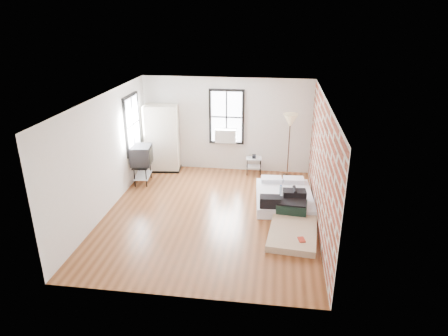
# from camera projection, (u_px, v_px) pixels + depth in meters

# --- Properties ---
(ground) EXTENTS (6.00, 6.00, 0.00)m
(ground) POSITION_uv_depth(u_px,v_px,m) (211.00, 214.00, 9.59)
(ground) COLOR brown
(ground) RESTS_ON ground
(room_shell) EXTENTS (5.02, 6.02, 2.80)m
(room_shell) POSITION_uv_depth(u_px,v_px,m) (222.00, 141.00, 9.26)
(room_shell) COLOR silver
(room_shell) RESTS_ON ground
(mattress_main) EXTENTS (1.52, 1.98, 0.61)m
(mattress_main) POSITION_uv_depth(u_px,v_px,m) (284.00, 197.00, 10.11)
(mattress_main) COLOR white
(mattress_main) RESTS_ON ground
(mattress_bare) EXTENTS (1.18, 1.99, 0.41)m
(mattress_bare) POSITION_uv_depth(u_px,v_px,m) (293.00, 223.00, 8.94)
(mattress_bare) COLOR tan
(mattress_bare) RESTS_ON ground
(wardrobe) EXTENTS (1.08, 0.69, 2.01)m
(wardrobe) POSITION_uv_depth(u_px,v_px,m) (162.00, 139.00, 11.90)
(wardrobe) COLOR black
(wardrobe) RESTS_ON ground
(side_table) EXTENTS (0.47, 0.39, 0.59)m
(side_table) POSITION_uv_depth(u_px,v_px,m) (254.00, 161.00, 11.85)
(side_table) COLOR black
(side_table) RESTS_ON ground
(floor_lamp) EXTENTS (0.40, 0.40, 1.87)m
(floor_lamp) POSITION_uv_depth(u_px,v_px,m) (290.00, 123.00, 11.21)
(floor_lamp) COLOR black
(floor_lamp) RESTS_ON ground
(tv_stand) EXTENTS (0.61, 0.82, 1.09)m
(tv_stand) POSITION_uv_depth(u_px,v_px,m) (142.00, 156.00, 11.10)
(tv_stand) COLOR black
(tv_stand) RESTS_ON ground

